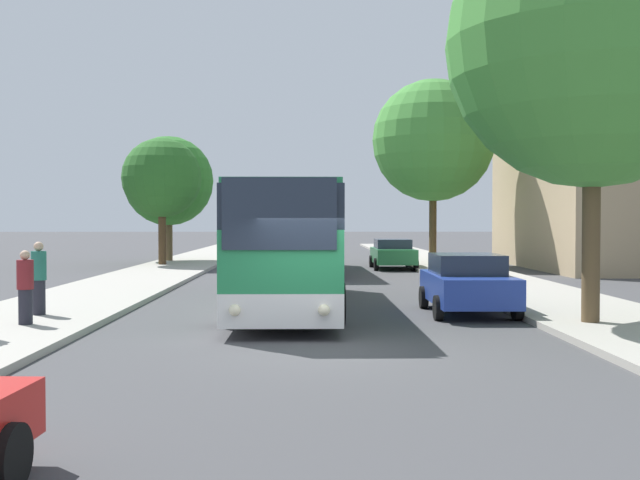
% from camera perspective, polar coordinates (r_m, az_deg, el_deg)
% --- Properties ---
extents(ground_plane, '(300.00, 300.00, 0.00)m').
position_cam_1_polar(ground_plane, '(14.18, 0.02, -8.45)').
color(ground_plane, '#424244').
rests_on(ground_plane, ground).
extents(bus_front, '(2.88, 12.18, 3.33)m').
position_cam_1_polar(bus_front, '(20.93, -2.44, -0.33)').
color(bus_front, silver).
rests_on(bus_front, ground_plane).
extents(bus_middle, '(3.08, 11.95, 3.43)m').
position_cam_1_polar(bus_middle, '(35.93, -1.14, 0.51)').
color(bus_middle, '#2D519E').
rests_on(bus_middle, ground_plane).
extents(parked_car_right_near, '(2.18, 4.10, 1.57)m').
position_cam_1_polar(parked_car_right_near, '(20.02, 11.16, -3.23)').
color(parked_car_right_near, '#233D9E').
rests_on(parked_car_right_near, ground_plane).
extents(parked_car_right_far, '(2.16, 4.54, 1.51)m').
position_cam_1_polar(parked_car_right_far, '(38.04, 5.57, -1.01)').
color(parked_car_right_far, '#236B38').
rests_on(parked_car_right_far, ground_plane).
extents(pedestrian_waiting_near, '(0.36, 0.36, 1.64)m').
position_cam_1_polar(pedestrian_waiting_near, '(17.79, -21.54, -3.37)').
color(pedestrian_waiting_near, '#23232D').
rests_on(pedestrian_waiting_near, sidewalk_left).
extents(pedestrian_waiting_far, '(0.36, 0.36, 1.78)m').
position_cam_1_polar(pedestrian_waiting_far, '(19.48, -20.63, -2.71)').
color(pedestrian_waiting_far, '#23232D').
rests_on(pedestrian_waiting_far, sidewalk_left).
extents(tree_left_near, '(4.15, 4.15, 6.62)m').
position_cam_1_polar(tree_left_near, '(40.07, -11.96, 4.64)').
color(tree_left_near, '#47331E').
rests_on(tree_left_near, sidewalk_left).
extents(tree_left_far, '(5.12, 5.12, 7.13)m').
position_cam_1_polar(tree_left_far, '(43.84, -11.45, 4.42)').
color(tree_left_far, brown).
rests_on(tree_left_far, sidewalk_left).
extents(tree_right_near, '(6.59, 6.59, 9.61)m').
position_cam_1_polar(tree_right_near, '(18.42, 20.08, 13.98)').
color(tree_right_near, brown).
rests_on(tree_right_near, sidewalk_right).
extents(tree_right_mid, '(6.56, 6.56, 9.90)m').
position_cam_1_polar(tree_right_mid, '(41.09, 8.62, 7.49)').
color(tree_right_mid, '#513D23').
rests_on(tree_right_mid, sidewalk_right).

